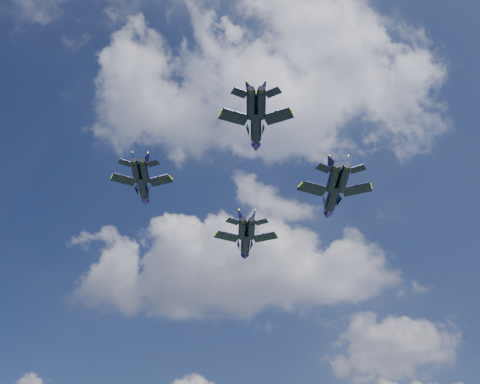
% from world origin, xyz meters
% --- Properties ---
extents(jet_lead, '(12.82, 16.85, 3.98)m').
position_xyz_m(jet_lead, '(-1.49, 20.40, 59.79)').
color(jet_lead, black).
extents(jet_left, '(11.10, 14.62, 3.45)m').
position_xyz_m(jet_left, '(-17.82, 1.63, 62.00)').
color(jet_left, black).
extents(jet_right, '(13.13, 17.27, 4.08)m').
position_xyz_m(jet_right, '(16.20, 6.03, 59.26)').
color(jet_right, black).
extents(jet_slot, '(11.62, 15.08, 3.58)m').
position_xyz_m(jet_slot, '(4.65, -11.98, 61.37)').
color(jet_slot, black).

